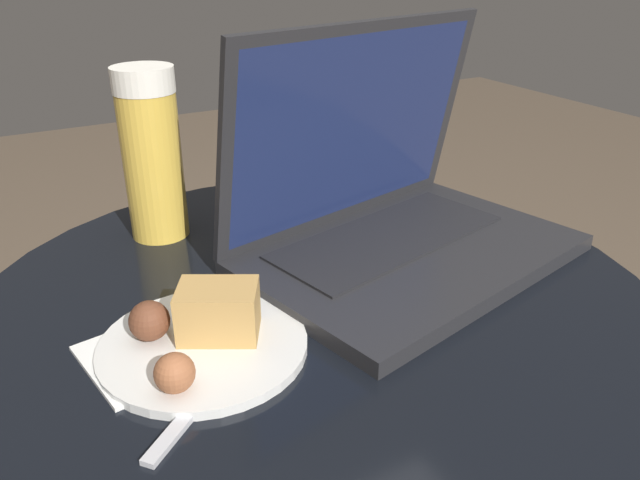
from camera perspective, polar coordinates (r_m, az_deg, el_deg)
name	(u,v)px	position (r m, az deg, el deg)	size (l,w,h in m)	color
table	(316,416)	(0.76, -0.39, -15.75)	(0.72, 0.72, 0.57)	#515156
napkin	(173,345)	(0.60, -13.33, -9.31)	(0.17, 0.13, 0.00)	white
laptop	(391,211)	(0.73, 6.51, 2.65)	(0.42, 0.33, 0.26)	#232326
beer_glass	(152,155)	(0.79, -15.11, 7.56)	(0.07, 0.07, 0.21)	gold
snack_plate	(202,335)	(0.58, -10.78, -8.49)	(0.19, 0.19, 0.06)	silver
fork	(222,374)	(0.55, -8.93, -12.02)	(0.16, 0.14, 0.00)	silver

